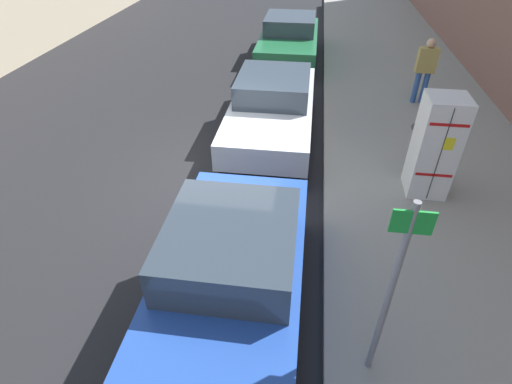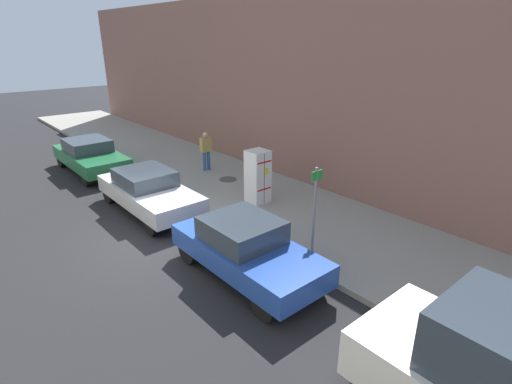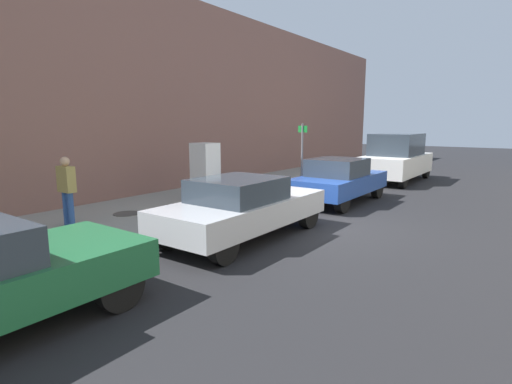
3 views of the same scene
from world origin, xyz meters
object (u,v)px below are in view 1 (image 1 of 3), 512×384
street_sign_post (391,288)px  pedestrian_walking_far (425,67)px  parked_sedan_green (289,38)px  discarded_refrigerator (435,147)px  parked_hatchback_blue (230,277)px  parked_sedan_silver (272,106)px

street_sign_post → pedestrian_walking_far: bearing=-104.0°
parked_sedan_green → discarded_refrigerator: bearing=112.0°
pedestrian_walking_far → parked_sedan_green: bearing=-122.4°
discarded_refrigerator → parked_sedan_green: size_ratio=0.41×
discarded_refrigerator → parked_hatchback_blue: bearing=45.6°
parked_sedan_silver → parked_hatchback_blue: parked_hatchback_blue is taller
discarded_refrigerator → pedestrian_walking_far: bearing=-98.7°
street_sign_post → parked_sedan_silver: bearing=-73.2°
parked_sedan_silver → parked_hatchback_blue: (0.00, 5.16, 0.02)m
pedestrian_walking_far → parked_hatchback_blue: size_ratio=0.40×
parked_sedan_silver → parked_hatchback_blue: 5.16m
discarded_refrigerator → parked_hatchback_blue: discarded_refrigerator is taller
discarded_refrigerator → parked_hatchback_blue: (3.05, 3.11, -0.33)m
parked_sedan_silver → parked_hatchback_blue: bearing=90.0°
parked_sedan_green → parked_sedan_silver: parked_sedan_green is taller
discarded_refrigerator → street_sign_post: bearing=70.5°
street_sign_post → parked_sedan_green: 11.41m
pedestrian_walking_far → parked_sedan_silver: 4.21m
pedestrian_walking_far → parked_hatchback_blue: 8.08m
discarded_refrigerator → street_sign_post: 3.95m
parked_hatchback_blue → pedestrian_walking_far: bearing=-117.1°
pedestrian_walking_far → parked_hatchback_blue: pedestrian_walking_far is taller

